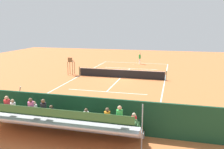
# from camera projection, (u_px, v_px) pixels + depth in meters

# --- Properties ---
(ground_plane) EXTENTS (60.00, 60.00, 0.00)m
(ground_plane) POSITION_uv_depth(u_px,v_px,m) (121.00, 78.00, 27.77)
(ground_plane) COLOR #C66B38
(court_line_markings) EXTENTS (10.10, 22.20, 0.01)m
(court_line_markings) POSITION_uv_depth(u_px,v_px,m) (121.00, 78.00, 27.81)
(court_line_markings) COLOR white
(court_line_markings) RESTS_ON ground
(tennis_net) EXTENTS (10.30, 0.10, 1.07)m
(tennis_net) POSITION_uv_depth(u_px,v_px,m) (121.00, 73.00, 27.67)
(tennis_net) COLOR black
(tennis_net) RESTS_ON ground
(backdrop_wall) EXTENTS (18.00, 0.16, 2.00)m
(backdrop_wall) POSITION_uv_depth(u_px,v_px,m) (70.00, 112.00, 14.31)
(backdrop_wall) COLOR #194228
(backdrop_wall) RESTS_ON ground
(bleacher_stand) EXTENTS (9.06, 2.40, 2.48)m
(bleacher_stand) POSITION_uv_depth(u_px,v_px,m) (60.00, 121.00, 12.99)
(bleacher_stand) COLOR #B2B2B7
(bleacher_stand) RESTS_ON ground
(umpire_chair) EXTENTS (0.67, 0.67, 2.14)m
(umpire_chair) POSITION_uv_depth(u_px,v_px,m) (71.00, 64.00, 29.08)
(umpire_chair) COLOR brown
(umpire_chair) RESTS_ON ground
(courtside_bench) EXTENTS (1.80, 0.40, 0.93)m
(courtside_bench) POSITION_uv_depth(u_px,v_px,m) (119.00, 119.00, 14.40)
(courtside_bench) COLOR #33383D
(courtside_bench) RESTS_ON ground
(equipment_bag) EXTENTS (0.90, 0.36, 0.36)m
(equipment_bag) POSITION_uv_depth(u_px,v_px,m) (86.00, 122.00, 14.86)
(equipment_bag) COLOR black
(equipment_bag) RESTS_ON ground
(tennis_player) EXTENTS (0.47, 0.55, 1.93)m
(tennis_player) POSITION_uv_depth(u_px,v_px,m) (140.00, 57.00, 37.01)
(tennis_player) COLOR white
(tennis_player) RESTS_ON ground
(tennis_racket) EXTENTS (0.37, 0.59, 0.03)m
(tennis_racket) POSITION_uv_depth(u_px,v_px,m) (133.00, 64.00, 36.73)
(tennis_racket) COLOR black
(tennis_racket) RESTS_ON ground
(tennis_ball_near) EXTENTS (0.07, 0.07, 0.07)m
(tennis_ball_near) POSITION_uv_depth(u_px,v_px,m) (140.00, 67.00, 34.65)
(tennis_ball_near) COLOR #CCDB33
(tennis_ball_near) RESTS_ON ground
(tennis_ball_far) EXTENTS (0.07, 0.07, 0.07)m
(tennis_ball_far) POSITION_uv_depth(u_px,v_px,m) (149.00, 68.00, 33.43)
(tennis_ball_far) COLOR #CCDB33
(tennis_ball_far) RESTS_ON ground
(line_judge) EXTENTS (0.37, 0.54, 1.93)m
(line_judge) POSITION_uv_depth(u_px,v_px,m) (19.00, 100.00, 16.41)
(line_judge) COLOR #232328
(line_judge) RESTS_ON ground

